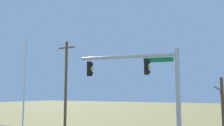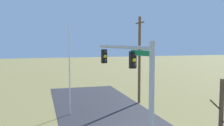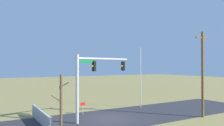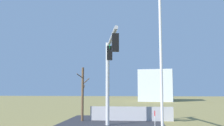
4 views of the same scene
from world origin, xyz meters
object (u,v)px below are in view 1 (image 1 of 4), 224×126
Objects in this scene: flagpole at (24,90)px; utility_pole at (66,83)px; signal_mast at (149,80)px; bare_tree at (223,112)px.

flagpole is 0.86× the size of utility_pole.
signal_mast is 8.21m from flagpole.
signal_mast is 0.73× the size of utility_pole.
signal_mast is at bearing -145.02° from bare_tree.
bare_tree is at bearing 25.02° from flagpole.
bare_tree is at bearing -6.84° from utility_pole.
utility_pole is at bearing 173.16° from bare_tree.
signal_mast reaches higher than bare_tree.
utility_pole is (-9.96, 4.33, 0.15)m from signal_mast.
utility_pole reaches higher than bare_tree.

